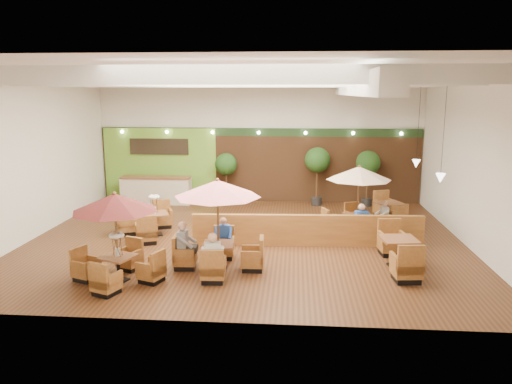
# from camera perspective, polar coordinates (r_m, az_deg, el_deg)

# --- Properties ---
(room) EXTENTS (14.04, 14.00, 5.52)m
(room) POSITION_cam_1_polar(r_m,az_deg,el_deg) (16.96, 0.02, 7.55)
(room) COLOR #381E0F
(room) RESTS_ON ground
(service_counter) EXTENTS (3.00, 0.75, 1.18)m
(service_counter) POSITION_cam_1_polar(r_m,az_deg,el_deg) (22.00, -11.32, 0.21)
(service_counter) COLOR beige
(service_counter) RESTS_ON ground
(booth_divider) EXTENTS (7.22, 0.52, 1.00)m
(booth_divider) POSITION_cam_1_polar(r_m,az_deg,el_deg) (15.75, 5.90, -4.38)
(booth_divider) COLOR brown
(booth_divider) RESTS_ON ground
(table_0) EXTENTS (2.43, 2.43, 2.34)m
(table_0) POSITION_cam_1_polar(r_m,az_deg,el_deg) (12.97, -15.74, -3.16)
(table_0) COLOR brown
(table_0) RESTS_ON ground
(table_1) EXTENTS (2.48, 2.48, 2.53)m
(table_1) POSITION_cam_1_polar(r_m,az_deg,el_deg) (13.35, -4.40, -1.78)
(table_1) COLOR brown
(table_1) RESTS_ON ground
(table_2) EXTENTS (2.45, 2.45, 2.37)m
(table_2) POSITION_cam_1_polar(r_m,az_deg,el_deg) (17.10, 11.62, 0.60)
(table_2) COLOR brown
(table_2) RESTS_ON ground
(table_3) EXTENTS (1.93, 2.75, 1.54)m
(table_3) POSITION_cam_1_polar(r_m,az_deg,el_deg) (17.26, -12.30, -3.35)
(table_3) COLOR brown
(table_3) RESTS_ON ground
(table_4) EXTENTS (1.03, 2.85, 1.05)m
(table_4) POSITION_cam_1_polar(r_m,az_deg,el_deg) (14.37, 15.96, -6.75)
(table_4) COLOR brown
(table_4) RESTS_ON ground
(table_5) EXTENTS (1.16, 2.86, 1.01)m
(table_5) POSITION_cam_1_polar(r_m,az_deg,el_deg) (18.91, 14.97, -2.40)
(table_5) COLOR brown
(table_5) RESTS_ON ground
(topiary_0) EXTENTS (0.95, 0.95, 2.20)m
(topiary_0) POSITION_cam_1_polar(r_m,az_deg,el_deg) (21.39, -3.45, 2.96)
(topiary_0) COLOR black
(topiary_0) RESTS_ON ground
(topiary_1) EXTENTS (1.07, 1.07, 2.48)m
(topiary_1) POSITION_cam_1_polar(r_m,az_deg,el_deg) (21.18, 7.02, 3.39)
(topiary_1) COLOR black
(topiary_1) RESTS_ON ground
(topiary_2) EXTENTS (1.02, 1.02, 2.36)m
(topiary_2) POSITION_cam_1_polar(r_m,az_deg,el_deg) (21.39, 12.68, 3.03)
(topiary_2) COLOR black
(topiary_2) RESTS_ON ground
(diner_0) EXTENTS (0.45, 0.39, 0.85)m
(diner_0) POSITION_cam_1_polar(r_m,az_deg,el_deg) (12.73, -4.98, -6.91)
(diner_0) COLOR silver
(diner_0) RESTS_ON ground
(diner_1) EXTENTS (0.37, 0.29, 0.75)m
(diner_1) POSITION_cam_1_polar(r_m,az_deg,el_deg) (14.48, -3.77, -4.77)
(diner_1) COLOR #2954B2
(diner_1) RESTS_ON ground
(diner_2) EXTENTS (0.34, 0.42, 0.86)m
(diner_2) POSITION_cam_1_polar(r_m,az_deg,el_deg) (13.76, -8.16, -5.55)
(diner_2) COLOR gray
(diner_2) RESTS_ON ground
(diner_3) EXTENTS (0.43, 0.40, 0.79)m
(diner_3) POSITION_cam_1_polar(r_m,az_deg,el_deg) (16.45, 11.86, -2.97)
(diner_3) COLOR #2954B2
(diner_3) RESTS_ON ground
(diner_4) EXTENTS (0.32, 0.37, 0.71)m
(diner_4) POSITION_cam_1_polar(r_m,az_deg,el_deg) (17.42, 14.33, -2.38)
(diner_4) COLOR silver
(diner_4) RESTS_ON ground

